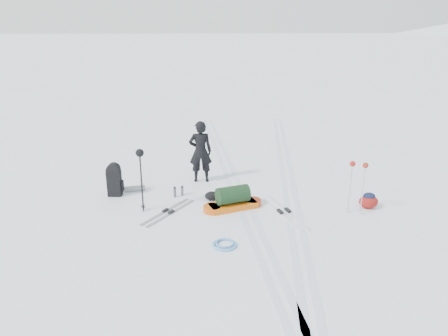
% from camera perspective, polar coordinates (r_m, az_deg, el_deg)
% --- Properties ---
extents(ground, '(200.00, 200.00, 0.00)m').
position_cam_1_polar(ground, '(10.13, 2.68, -5.24)').
color(ground, white).
rests_on(ground, ground).
extents(snow_hill_backdrop, '(359.50, 192.00, 162.45)m').
position_cam_1_polar(snow_hill_backdrop, '(134.57, 26.48, -15.91)').
color(snow_hill_backdrop, white).
rests_on(snow_hill_backdrop, ground).
extents(ski_tracks, '(3.38, 17.97, 0.01)m').
position_cam_1_polar(ski_tracks, '(11.00, 5.37, -3.22)').
color(ski_tracks, silver).
rests_on(ski_tracks, ground).
extents(skier, '(0.60, 0.40, 1.65)m').
position_cam_1_polar(skier, '(11.47, -3.10, 2.15)').
color(skier, black).
rests_on(skier, ground).
extents(pulk_sled, '(1.47, 0.83, 0.54)m').
position_cam_1_polar(pulk_sled, '(10.02, 1.15, -4.21)').
color(pulk_sled, '#DF610D').
rests_on(pulk_sled, ground).
extents(expedition_rucksack, '(0.88, 0.49, 0.83)m').
position_cam_1_polar(expedition_rucksack, '(11.01, -13.82, -1.57)').
color(expedition_rucksack, black).
rests_on(expedition_rucksack, ground).
extents(ski_poles_black, '(0.18, 0.21, 1.47)m').
position_cam_1_polar(ski_poles_black, '(9.71, -10.89, 0.96)').
color(ski_poles_black, black).
rests_on(ski_poles_black, ground).
extents(ski_poles_silver, '(0.37, 0.24, 1.23)m').
position_cam_1_polar(ski_poles_silver, '(9.89, 17.15, -0.32)').
color(ski_poles_silver, '#A9ACB0').
rests_on(ski_poles_silver, ground).
extents(touring_skis_grey, '(1.16, 1.48, 0.06)m').
position_cam_1_polar(touring_skis_grey, '(9.97, -7.29, -5.71)').
color(touring_skis_grey, '#9C9FA4').
rests_on(touring_skis_grey, ground).
extents(touring_skis_white, '(0.85, 1.95, 0.07)m').
position_cam_1_polar(touring_skis_white, '(9.98, 7.81, -5.71)').
color(touring_skis_white, silver).
rests_on(touring_skis_white, ground).
extents(rope_coil, '(0.59, 0.59, 0.06)m').
position_cam_1_polar(rope_coil, '(8.56, 0.09, -9.91)').
color(rope_coil, '#57A5D3').
rests_on(rope_coil, ground).
extents(small_daypack, '(0.48, 0.38, 0.38)m').
position_cam_1_polar(small_daypack, '(10.58, 18.37, -4.07)').
color(small_daypack, maroon).
rests_on(small_daypack, ground).
extents(thermos_pair, '(0.26, 0.17, 0.26)m').
position_cam_1_polar(thermos_pair, '(10.77, -5.98, -3.06)').
color(thermos_pair, '#515258').
rests_on(thermos_pair, ground).
extents(stuff_sack, '(0.42, 0.37, 0.21)m').
position_cam_1_polar(stuff_sack, '(10.50, -1.59, -3.66)').
color(stuff_sack, black).
rests_on(stuff_sack, ground).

